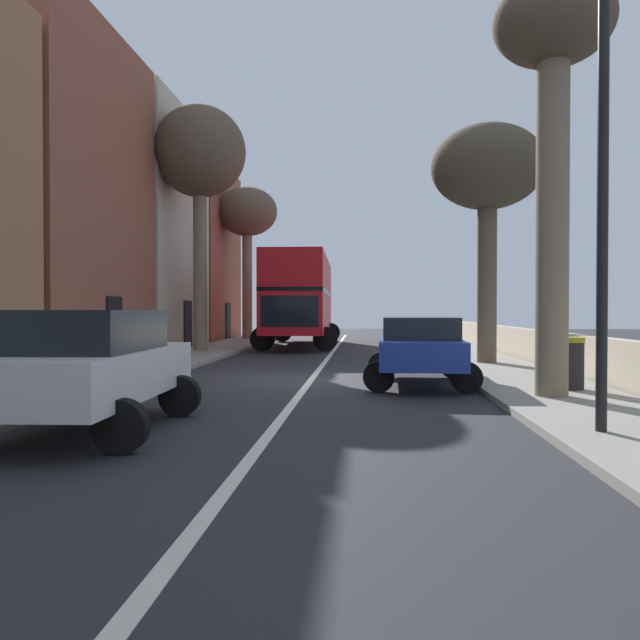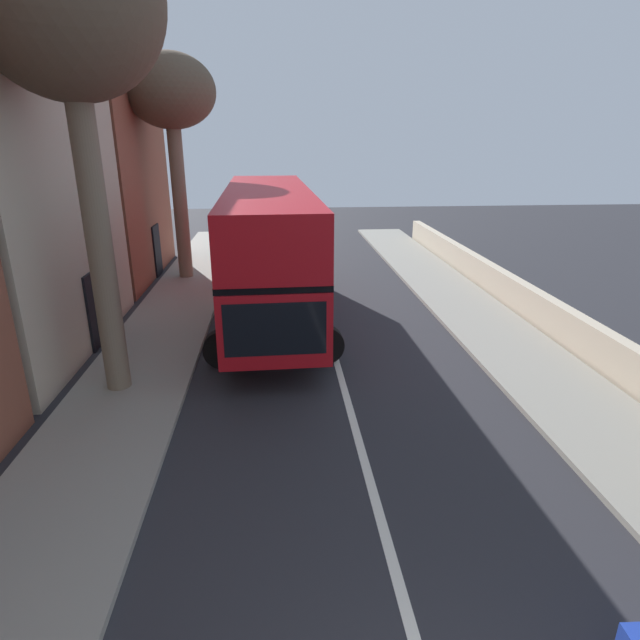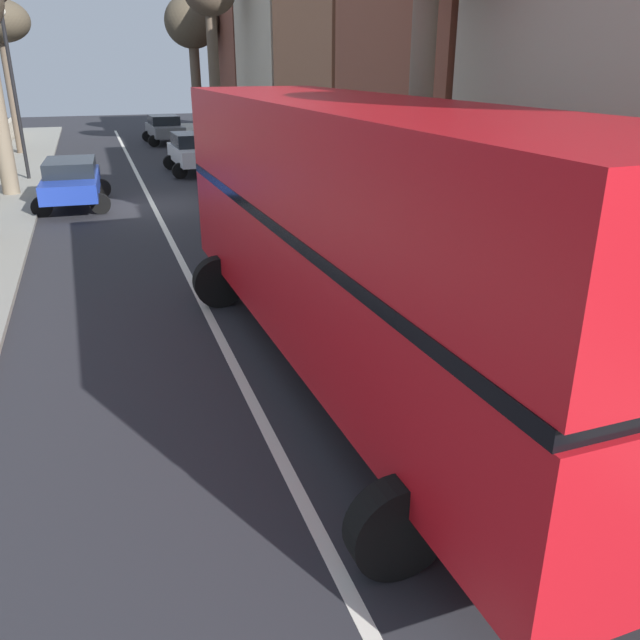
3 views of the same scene
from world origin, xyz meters
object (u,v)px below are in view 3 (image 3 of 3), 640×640
parked_car_blue_right_0 (72,180)px  parked_car_grey_left_1 (164,128)px  street_tree_right_3 (0,24)px  street_tree_left_6 (210,3)px  lamppost_right (13,82)px  double_decker_bus (359,228)px  street_tree_left_0 (192,26)px  parked_car_white_left_2 (195,151)px

parked_car_blue_right_0 → parked_car_grey_left_1: bearing=-106.1°
street_tree_right_3 → street_tree_left_6: street_tree_left_6 is taller
parked_car_grey_left_1 → lamppost_right: lamppost_right is taller
double_decker_bus → street_tree_right_3: street_tree_right_3 is taller
street_tree_left_6 → parked_car_blue_right_0: bearing=59.0°
street_tree_left_0 → parked_car_white_left_2: bearing=80.1°
parked_car_white_left_2 → street_tree_right_3: 12.83m
double_decker_bus → street_tree_right_3: 30.48m
lamppost_right → street_tree_left_0: bearing=-123.4°
parked_car_white_left_2 → street_tree_left_0: bearing=-99.9°
street_tree_left_0 → street_tree_left_6: 7.96m
street_tree_right_3 → street_tree_left_6: (-9.90, 2.62, 1.00)m
street_tree_left_6 → street_tree_left_0: bearing=-92.0°
street_tree_left_6 → lamppost_right: street_tree_left_6 is taller
street_tree_left_0 → lamppost_right: street_tree_left_0 is taller
street_tree_right_3 → parked_car_blue_right_0: bearing=100.7°
double_decker_bus → parked_car_blue_right_0: size_ratio=2.48×
parked_car_blue_right_0 → lamppost_right: lamppost_right is taller
parked_car_grey_left_1 → street_tree_left_6: size_ratio=0.51×
street_tree_left_0 → lamppost_right: size_ratio=1.30×
parked_car_white_left_2 → street_tree_left_6: size_ratio=0.48×
parked_car_blue_right_0 → lamppost_right: size_ratio=0.73×
street_tree_right_3 → lamppost_right: street_tree_right_3 is taller
parked_car_white_left_2 → lamppost_right: size_ratio=0.66×
street_tree_left_6 → lamppost_right: (8.96, 6.12, -3.42)m
street_tree_right_3 → parked_car_white_left_2: bearing=131.4°
street_tree_left_6 → street_tree_right_3: bearing=-14.8°
street_tree_right_3 → street_tree_left_0: bearing=-152.5°
parked_car_white_left_2 → street_tree_left_0: size_ratio=0.51×
double_decker_bus → parked_car_grey_left_1: double_decker_bus is taller
parked_car_blue_right_0 → parked_car_white_left_2: bearing=-130.9°
double_decker_bus → parked_car_white_left_2: size_ratio=2.74×
street_tree_left_6 → parked_car_white_left_2: bearing=70.6°
parked_car_grey_left_1 → street_tree_right_3: size_ratio=0.61×
double_decker_bus → lamppost_right: size_ratio=1.81×
parked_car_grey_left_1 → street_tree_left_0: (-2.45, -2.58, 5.65)m
parked_car_blue_right_0 → parked_car_grey_left_1: 17.97m
double_decker_bus → street_tree_right_3: (6.94, -29.42, 3.88)m
parked_car_white_left_2 → parked_car_blue_right_0: bearing=49.1°
lamppost_right → street_tree_right_3: bearing=-83.9°
street_tree_right_3 → lamppost_right: bearing=96.1°
double_decker_bus → street_tree_left_6: bearing=-96.3°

